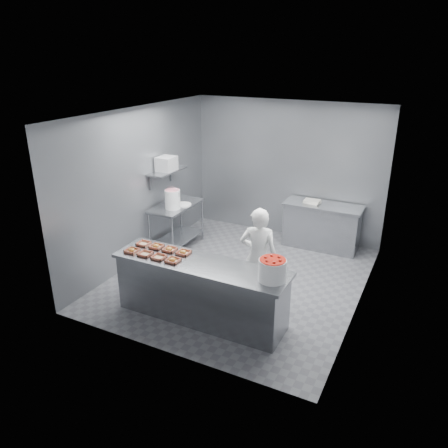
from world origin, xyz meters
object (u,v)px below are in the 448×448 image
(tray_4, at_px, (144,244))
(appliance, at_px, (166,164))
(glaze_bucket, at_px, (173,199))
(service_counter, at_px, (201,290))
(tray_3, at_px, (173,260))
(strawberry_tub, at_px, (272,269))
(tray_2, at_px, (159,257))
(prep_table, at_px, (177,220))
(tray_7, at_px, (183,252))
(tray_6, at_px, (170,249))
(back_counter, at_px, (322,226))
(tray_1, at_px, (145,254))
(tray_5, at_px, (156,246))
(tray_0, at_px, (132,250))
(worker, at_px, (258,256))

(tray_4, distance_m, appliance, 2.09)
(glaze_bucket, bearing_deg, service_counter, -47.72)
(tray_3, distance_m, appliance, 2.66)
(strawberry_tub, bearing_deg, appliance, 146.08)
(service_counter, distance_m, appliance, 2.94)
(tray_2, height_order, strawberry_tub, strawberry_tub)
(prep_table, bearing_deg, tray_7, -54.57)
(tray_6, bearing_deg, prep_table, 120.06)
(back_counter, relative_size, glaze_bucket, 3.40)
(prep_table, xyz_separation_m, tray_4, (0.57, -1.81, 0.33))
(back_counter, bearing_deg, tray_3, -110.44)
(tray_1, relative_size, strawberry_tub, 0.52)
(prep_table, bearing_deg, tray_5, -65.97)
(tray_0, height_order, tray_1, tray_0)
(appliance, bearing_deg, prep_table, 2.96)
(tray_3, relative_size, appliance, 0.53)
(back_counter, xyz_separation_m, tray_0, (-1.98, -3.39, 0.47))
(prep_table, height_order, strawberry_tub, strawberry_tub)
(tray_4, xyz_separation_m, tray_6, (0.48, -0.00, 0.00))
(strawberry_tub, bearing_deg, tray_6, 174.84)
(back_counter, height_order, tray_0, tray_0)
(tray_2, xyz_separation_m, tray_7, (0.24, 0.29, 0.00))
(tray_1, distance_m, tray_7, 0.56)
(tray_0, height_order, tray_7, same)
(service_counter, bearing_deg, tray_5, 170.38)
(tray_7, bearing_deg, strawberry_tub, -6.01)
(service_counter, xyz_separation_m, tray_3, (-0.36, -0.14, 0.47))
(strawberry_tub, distance_m, glaze_bucket, 3.19)
(tray_0, distance_m, glaze_bucket, 1.96)
(tray_1, bearing_deg, worker, 34.09)
(tray_6, bearing_deg, strawberry_tub, -5.16)
(tray_7, height_order, glaze_bucket, glaze_bucket)
(prep_table, height_order, glaze_bucket, glaze_bucket)
(tray_5, relative_size, worker, 0.12)
(prep_table, xyz_separation_m, back_counter, (2.55, 1.30, -0.14))
(tray_5, xyz_separation_m, tray_7, (0.48, 0.00, 0.00))
(tray_1, relative_size, tray_4, 1.00)
(tray_5, bearing_deg, prep_table, 114.03)
(appliance, bearing_deg, tray_0, -70.64)
(tray_7, bearing_deg, tray_0, -158.34)
(prep_table, xyz_separation_m, worker, (2.21, -1.15, 0.18))
(prep_table, bearing_deg, tray_4, -72.53)
(prep_table, distance_m, tray_1, 2.27)
(tray_4, height_order, appliance, appliance)
(prep_table, xyz_separation_m, tray_7, (1.29, -1.81, 0.33))
(service_counter, height_order, worker, worker)
(tray_2, xyz_separation_m, tray_3, (0.24, -0.00, 0.00))
(service_counter, height_order, tray_3, tray_3)
(tray_7, relative_size, glaze_bucket, 0.42)
(back_counter, bearing_deg, tray_0, -120.32)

